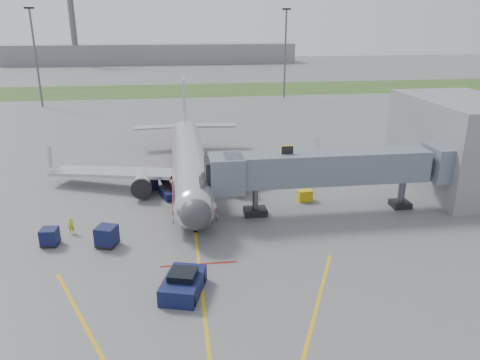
{
  "coord_description": "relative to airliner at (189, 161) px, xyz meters",
  "views": [
    {
      "loc": [
        -1.26,
        -36.55,
        18.25
      ],
      "look_at": [
        4.69,
        6.39,
        3.2
      ],
      "focal_mm": 35.0,
      "sensor_mm": 36.0,
      "label": 1
    }
  ],
  "objects": [
    {
      "name": "apron_markings",
      "position": [
        -0.0,
        -22.65,
        -2.64
      ],
      "size": [
        21.52,
        50.0,
        0.01
      ],
      "color": "gold",
      "rests_on": "ground"
    },
    {
      "name": "baggage_cart_b",
      "position": [
        -7.49,
        -15.02,
        -1.75
      ],
      "size": [
        2.08,
        2.08,
        1.75
      ],
      "color": "#0C1238",
      "rests_on": "ground"
    },
    {
      "name": "grass_strip",
      "position": [
        -0.0,
        74.75,
        -2.64
      ],
      "size": [
        300.0,
        25.0,
        0.01
      ],
      "primitive_type": "cube",
      "color": "#2D4C1E",
      "rests_on": "ground"
    },
    {
      "name": "distant_terminal",
      "position": [
        -10.0,
        154.75,
        1.35
      ],
      "size": [
        120.0,
        14.0,
        8.0
      ],
      "primitive_type": "cube",
      "color": "slate",
      "rests_on": "ground"
    },
    {
      "name": "pushback_tug",
      "position": [
        -1.29,
        -23.13,
        -1.94
      ],
      "size": [
        3.54,
        4.6,
        1.69
      ],
      "color": "#0C1238",
      "rests_on": "ground"
    },
    {
      "name": "ground_power_cart",
      "position": [
        11.8,
        -7.25,
        -2.07
      ],
      "size": [
        1.55,
        1.11,
        1.17
      ],
      "color": "#DBB90C",
      "rests_on": "ground"
    },
    {
      "name": "baggage_cart_c",
      "position": [
        -4.3,
        -1.39,
        -1.8
      ],
      "size": [
        1.62,
        1.62,
        1.66
      ],
      "color": "#0C1238",
      "rests_on": "ground"
    },
    {
      "name": "ground",
      "position": [
        -0.0,
        -15.25,
        -2.65
      ],
      "size": [
        400.0,
        400.0,
        0.0
      ],
      "primitive_type": "plane",
      "color": "#565659",
      "rests_on": "ground"
    },
    {
      "name": "belt_loader",
      "position": [
        -2.52,
        -4.05,
        -2.16
      ],
      "size": [
        2.27,
        4.17,
        1.97
      ],
      "color": "#0C1238",
      "rests_on": "ground"
    },
    {
      "name": "control_tower",
      "position": [
        -40.0,
        149.75,
        14.68
      ],
      "size": [
        4.0,
        4.0,
        30.0
      ],
      "color": "#595B60",
      "rests_on": "ground"
    },
    {
      "name": "light_mast_left",
      "position": [
        -30.0,
        54.75,
        8.13
      ],
      "size": [
        2.0,
        0.44,
        20.4
      ],
      "color": "#595B60",
      "rests_on": "ground"
    },
    {
      "name": "ramp_worker",
      "position": [
        -10.94,
        -12.16,
        -1.88
      ],
      "size": [
        0.64,
        0.51,
        1.53
      ],
      "primitive_type": "imported",
      "rotation": [
        0.0,
        0.0,
        0.3
      ],
      "color": "#B6DA19",
      "rests_on": "ground"
    },
    {
      "name": "baggage_cart_a",
      "position": [
        -12.3,
        -14.22,
        -1.88
      ],
      "size": [
        1.51,
        1.51,
        1.51
      ],
      "color": "#0C1238",
      "rests_on": "ground"
    },
    {
      "name": "jet_bridge",
      "position": [
        12.86,
        -10.25,
        1.82
      ],
      "size": [
        25.3,
        4.0,
        6.9
      ],
      "color": "slate",
      "rests_on": "ground"
    },
    {
      "name": "terminal",
      "position": [
        30.0,
        -5.25,
        2.35
      ],
      "size": [
        10.0,
        16.0,
        10.0
      ],
      "primitive_type": "cube",
      "color": "slate",
      "rests_on": "ground"
    },
    {
      "name": "airliner",
      "position": [
        0.0,
        0.0,
        0.0
      ],
      "size": [
        32.1,
        35.67,
        10.25
      ],
      "color": "silver",
      "rests_on": "ground"
    },
    {
      "name": "light_mast_right",
      "position": [
        25.0,
        59.75,
        8.13
      ],
      "size": [
        2.0,
        0.44,
        20.4
      ],
      "color": "#595B60",
      "rests_on": "ground"
    }
  ]
}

